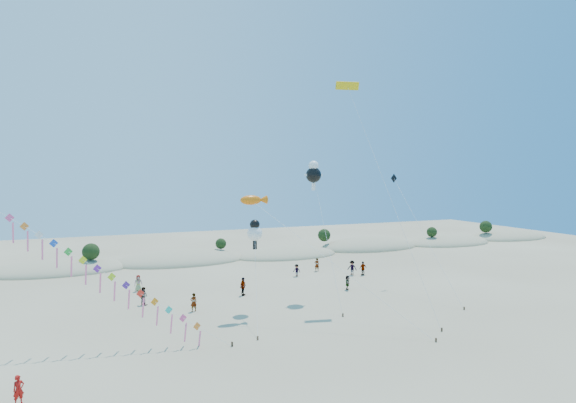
{
  "coord_description": "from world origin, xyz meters",
  "views": [
    {
      "loc": [
        -12.12,
        -24.33,
        12.83
      ],
      "look_at": [
        3.83,
        14.0,
        10.34
      ],
      "focal_mm": 30.0,
      "sensor_mm": 36.0,
      "label": 1
    }
  ],
  "objects_px": {
    "kite_train": "(19,224)",
    "flyer_foreground": "(19,390)",
    "parafoil_kite": "(349,89)",
    "fish_kite": "(254,200)"
  },
  "relations": [
    {
      "from": "kite_train",
      "to": "flyer_foreground",
      "type": "relative_size",
      "value": 16.55
    },
    {
      "from": "kite_train",
      "to": "parafoil_kite",
      "type": "bearing_deg",
      "value": 6.83
    },
    {
      "from": "kite_train",
      "to": "fish_kite",
      "type": "bearing_deg",
      "value": 7.06
    },
    {
      "from": "fish_kite",
      "to": "flyer_foreground",
      "type": "xyz_separation_m",
      "value": [
        -17.76,
        -11.73,
        -9.5
      ]
    },
    {
      "from": "kite_train",
      "to": "parafoil_kite",
      "type": "xyz_separation_m",
      "value": [
        28.98,
        3.47,
        12.04
      ]
    },
    {
      "from": "parafoil_kite",
      "to": "fish_kite",
      "type": "bearing_deg",
      "value": -173.56
    },
    {
      "from": "flyer_foreground",
      "to": "kite_train",
      "type": "bearing_deg",
      "value": 68.66
    },
    {
      "from": "parafoil_kite",
      "to": "flyer_foreground",
      "type": "height_order",
      "value": "parafoil_kite"
    },
    {
      "from": "kite_train",
      "to": "flyer_foreground",
      "type": "height_order",
      "value": "kite_train"
    },
    {
      "from": "parafoil_kite",
      "to": "flyer_foreground",
      "type": "bearing_deg",
      "value": -155.37
    }
  ]
}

